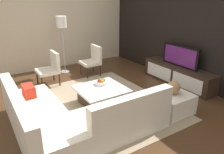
# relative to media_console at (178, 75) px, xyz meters

# --- Properties ---
(ground_plane) EXTENTS (14.00, 14.00, 0.00)m
(ground_plane) POSITION_rel_media_console_xyz_m (0.00, -2.40, -0.25)
(ground_plane) COLOR #4C301C
(feature_wall_back) EXTENTS (6.40, 0.12, 2.80)m
(feature_wall_back) POSITION_rel_media_console_xyz_m (0.00, 0.30, 1.15)
(feature_wall_back) COLOR black
(feature_wall_back) RESTS_ON ground
(side_wall_left) EXTENTS (0.12, 5.20, 2.80)m
(side_wall_left) POSITION_rel_media_console_xyz_m (-3.20, -2.20, 1.15)
(side_wall_left) COLOR beige
(side_wall_left) RESTS_ON ground
(area_rug) EXTENTS (3.26, 2.79, 0.01)m
(area_rug) POSITION_rel_media_console_xyz_m (-0.10, -2.40, -0.24)
(area_rug) COLOR tan
(area_rug) RESTS_ON ground
(media_console) EXTENTS (2.09, 0.49, 0.50)m
(media_console) POSITION_rel_media_console_xyz_m (0.00, 0.00, 0.00)
(media_console) COLOR #332319
(media_console) RESTS_ON ground
(television) EXTENTS (1.10, 0.06, 0.54)m
(television) POSITION_rel_media_console_xyz_m (0.00, 0.00, 0.52)
(television) COLOR black
(television) RESTS_ON media_console
(sectional_couch) EXTENTS (2.29, 2.41, 0.80)m
(sectional_couch) POSITION_rel_media_console_xyz_m (0.51, -3.24, 0.03)
(sectional_couch) COLOR beige
(sectional_couch) RESTS_ON ground
(coffee_table) EXTENTS (0.97, 0.99, 0.38)m
(coffee_table) POSITION_rel_media_console_xyz_m (-0.10, -2.30, -0.05)
(coffee_table) COLOR #332319
(coffee_table) RESTS_ON ground
(accent_chair_near) EXTENTS (0.56, 0.53, 0.87)m
(accent_chair_near) POSITION_rel_media_console_xyz_m (-1.80, -2.84, 0.24)
(accent_chair_near) COLOR #332319
(accent_chair_near) RESTS_ON ground
(floor_lamp) EXTENTS (0.30, 0.30, 1.68)m
(floor_lamp) POSITION_rel_media_console_xyz_m (-2.51, -2.20, 1.15)
(floor_lamp) COLOR #A5A5AA
(floor_lamp) RESTS_ON ground
(ottoman) EXTENTS (0.70, 0.70, 0.40)m
(ottoman) POSITION_rel_media_console_xyz_m (0.95, -1.25, -0.05)
(ottoman) COLOR beige
(ottoman) RESTS_ON ground
(fruit_bowl) EXTENTS (0.28, 0.28, 0.14)m
(fruit_bowl) POSITION_rel_media_console_xyz_m (-0.28, -2.19, 0.18)
(fruit_bowl) COLOR silver
(fruit_bowl) RESTS_ON coffee_table
(accent_chair_far) EXTENTS (0.54, 0.50, 0.87)m
(accent_chair_far) POSITION_rel_media_console_xyz_m (-1.86, -1.56, 0.24)
(accent_chair_far) COLOR #332319
(accent_chair_far) RESTS_ON ground
(decorative_ball) EXTENTS (0.27, 0.27, 0.27)m
(decorative_ball) POSITION_rel_media_console_xyz_m (0.95, -1.25, 0.29)
(decorative_ball) COLOR #997247
(decorative_ball) RESTS_ON ottoman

